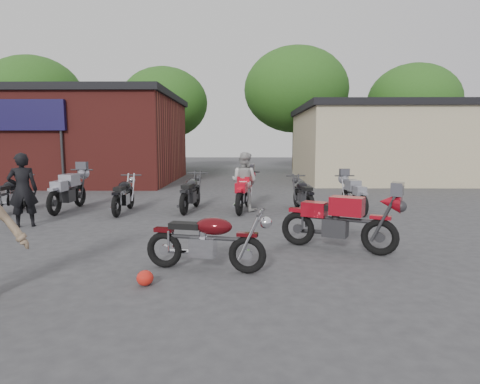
{
  "coord_description": "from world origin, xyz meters",
  "views": [
    {
      "loc": [
        0.54,
        -5.92,
        1.96
      ],
      "look_at": [
        0.43,
        2.52,
        0.9
      ],
      "focal_mm": 30.0,
      "sensor_mm": 36.0,
      "label": 1
    }
  ],
  "objects_px": {
    "row_bike_5": "(303,193)",
    "row_bike_4": "(244,190)",
    "person_dark": "(23,190)",
    "row_bike_0": "(9,193)",
    "row_bike_2": "(124,193)",
    "row_bike_3": "(191,191)",
    "row_bike_6": "(354,193)",
    "sportbike": "(340,218)",
    "row_bike_1": "(68,189)",
    "person_light": "(244,181)",
    "helmet": "(145,278)",
    "vintage_motorcycle": "(207,237)"
  },
  "relations": [
    {
      "from": "row_bike_5",
      "to": "row_bike_4",
      "type": "bearing_deg",
      "value": 80.95
    },
    {
      "from": "person_dark",
      "to": "row_bike_4",
      "type": "bearing_deg",
      "value": 177.14
    },
    {
      "from": "row_bike_0",
      "to": "row_bike_2",
      "type": "bearing_deg",
      "value": -91.92
    },
    {
      "from": "row_bike_3",
      "to": "row_bike_6",
      "type": "distance_m",
      "value": 4.59
    },
    {
      "from": "sportbike",
      "to": "row_bike_1",
      "type": "height_order",
      "value": "row_bike_1"
    },
    {
      "from": "sportbike",
      "to": "row_bike_0",
      "type": "xyz_separation_m",
      "value": [
        -8.22,
        3.79,
        -0.04
      ]
    },
    {
      "from": "sportbike",
      "to": "row_bike_1",
      "type": "bearing_deg",
      "value": 175.31
    },
    {
      "from": "person_dark",
      "to": "row_bike_6",
      "type": "bearing_deg",
      "value": 167.56
    },
    {
      "from": "person_light",
      "to": "row_bike_3",
      "type": "bearing_deg",
      "value": 31.6
    },
    {
      "from": "person_dark",
      "to": "row_bike_2",
      "type": "relative_size",
      "value": 0.9
    },
    {
      "from": "sportbike",
      "to": "person_dark",
      "type": "bearing_deg",
      "value": -169.04
    },
    {
      "from": "person_light",
      "to": "row_bike_1",
      "type": "distance_m",
      "value": 5.04
    },
    {
      "from": "helmet",
      "to": "row_bike_4",
      "type": "xyz_separation_m",
      "value": [
        1.35,
        6.02,
        0.49
      ]
    },
    {
      "from": "person_dark",
      "to": "row_bike_3",
      "type": "xyz_separation_m",
      "value": [
        3.56,
        2.25,
        -0.29
      ]
    },
    {
      "from": "sportbike",
      "to": "row_bike_5",
      "type": "height_order",
      "value": "sportbike"
    },
    {
      "from": "vintage_motorcycle",
      "to": "helmet",
      "type": "distance_m",
      "value": 1.11
    },
    {
      "from": "person_dark",
      "to": "row_bike_2",
      "type": "xyz_separation_m",
      "value": [
        1.75,
        1.89,
        -0.31
      ]
    },
    {
      "from": "person_dark",
      "to": "row_bike_1",
      "type": "bearing_deg",
      "value": -117.98
    },
    {
      "from": "row_bike_1",
      "to": "row_bike_3",
      "type": "distance_m",
      "value": 3.51
    },
    {
      "from": "row_bike_3",
      "to": "vintage_motorcycle",
      "type": "bearing_deg",
      "value": -163.33
    },
    {
      "from": "vintage_motorcycle",
      "to": "row_bike_5",
      "type": "height_order",
      "value": "row_bike_5"
    },
    {
      "from": "helmet",
      "to": "row_bike_4",
      "type": "relative_size",
      "value": 0.11
    },
    {
      "from": "row_bike_0",
      "to": "row_bike_5",
      "type": "distance_m",
      "value": 8.17
    },
    {
      "from": "person_dark",
      "to": "helmet",
      "type": "bearing_deg",
      "value": 108.08
    },
    {
      "from": "person_dark",
      "to": "row_bike_1",
      "type": "distance_m",
      "value": 2.23
    },
    {
      "from": "row_bike_6",
      "to": "vintage_motorcycle",
      "type": "bearing_deg",
      "value": 140.52
    },
    {
      "from": "person_light",
      "to": "row_bike_0",
      "type": "relative_size",
      "value": 0.86
    },
    {
      "from": "row_bike_0",
      "to": "row_bike_2",
      "type": "xyz_separation_m",
      "value": [
        3.16,
        0.07,
        -0.01
      ]
    },
    {
      "from": "row_bike_0",
      "to": "row_bike_4",
      "type": "xyz_separation_m",
      "value": [
        6.49,
        0.4,
        0.03
      ]
    },
    {
      "from": "helmet",
      "to": "row_bike_6",
      "type": "xyz_separation_m",
      "value": [
        4.41,
        5.84,
        0.43
      ]
    },
    {
      "from": "sportbike",
      "to": "row_bike_5",
      "type": "relative_size",
      "value": 1.12
    },
    {
      "from": "row_bike_1",
      "to": "row_bike_6",
      "type": "relative_size",
      "value": 1.16
    },
    {
      "from": "row_bike_1",
      "to": "row_bike_2",
      "type": "bearing_deg",
      "value": -99.31
    },
    {
      "from": "row_bike_0",
      "to": "row_bike_1",
      "type": "height_order",
      "value": "row_bike_1"
    },
    {
      "from": "vintage_motorcycle",
      "to": "row_bike_1",
      "type": "bearing_deg",
      "value": 141.62
    },
    {
      "from": "person_light",
      "to": "row_bike_0",
      "type": "distance_m",
      "value": 6.52
    },
    {
      "from": "row_bike_1",
      "to": "row_bike_2",
      "type": "relative_size",
      "value": 1.13
    },
    {
      "from": "sportbike",
      "to": "row_bike_5",
      "type": "distance_m",
      "value": 4.15
    },
    {
      "from": "row_bike_1",
      "to": "sportbike",
      "type": "bearing_deg",
      "value": -120.21
    },
    {
      "from": "vintage_motorcycle",
      "to": "row_bike_4",
      "type": "xyz_separation_m",
      "value": [
        0.55,
        5.37,
        0.06
      ]
    },
    {
      "from": "person_light",
      "to": "row_bike_0",
      "type": "height_order",
      "value": "person_light"
    },
    {
      "from": "vintage_motorcycle",
      "to": "person_dark",
      "type": "xyz_separation_m",
      "value": [
        -4.53,
        3.14,
        0.33
      ]
    },
    {
      "from": "row_bike_1",
      "to": "row_bike_4",
      "type": "xyz_separation_m",
      "value": [
        5.03,
        0.01,
        -0.03
      ]
    },
    {
      "from": "vintage_motorcycle",
      "to": "row_bike_5",
      "type": "xyz_separation_m",
      "value": [
        2.22,
        5.33,
        0.0
      ]
    },
    {
      "from": "row_bike_3",
      "to": "row_bike_4",
      "type": "height_order",
      "value": "row_bike_4"
    },
    {
      "from": "sportbike",
      "to": "row_bike_6",
      "type": "relative_size",
      "value": 1.1
    },
    {
      "from": "sportbike",
      "to": "row_bike_4",
      "type": "bearing_deg",
      "value": 139.45
    },
    {
      "from": "helmet",
      "to": "row_bike_4",
      "type": "bearing_deg",
      "value": 77.4
    },
    {
      "from": "row_bike_4",
      "to": "row_bike_5",
      "type": "bearing_deg",
      "value": -82.14
    },
    {
      "from": "row_bike_0",
      "to": "row_bike_4",
      "type": "relative_size",
      "value": 0.94
    }
  ]
}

